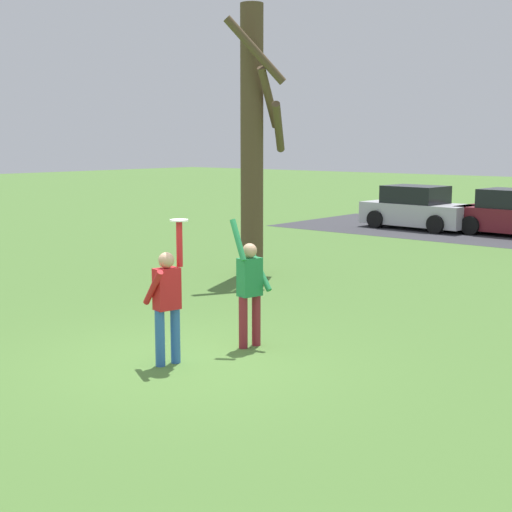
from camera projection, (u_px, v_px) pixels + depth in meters
name	position (u px, v px, depth m)	size (l,w,h in m)	color
ground_plane	(186.00, 361.00, 10.88)	(120.00, 120.00, 0.00)	#4C7533
person_catcher	(167.00, 298.00, 10.55)	(0.49, 0.58, 2.08)	#3366B7
person_defender	(250.00, 286.00, 11.48)	(0.51, 0.60, 2.04)	maroon
frisbee_disc	(179.00, 220.00, 10.52)	(0.26, 0.26, 0.02)	white
parked_car_silver	(417.00, 209.00, 27.32)	(4.21, 2.25, 1.59)	#BCBCC1
parking_strip	(511.00, 235.00, 25.41)	(16.72, 6.40, 0.01)	#38383D
bare_tree_tall	(253.00, 138.00, 17.52)	(1.30, 2.01, 6.39)	brown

